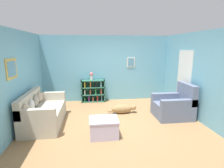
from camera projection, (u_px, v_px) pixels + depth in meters
ground_plane at (114, 122)px, 5.13m from camera, size 14.00×14.00×0.00m
wall_back at (106, 69)px, 7.05m from camera, size 5.60×0.13×2.60m
wall_left at (17, 80)px, 4.55m from camera, size 0.13×5.00×2.60m
wall_right at (198, 76)px, 5.20m from camera, size 0.16×5.00×2.60m
couch at (42, 113)px, 4.88m from camera, size 0.93×1.73×0.93m
bookshelf at (93, 91)px, 6.97m from camera, size 0.93×0.29×0.88m
recliner_chair at (174, 106)px, 5.42m from camera, size 1.07×0.93×1.06m
coffee_table at (104, 127)px, 4.26m from camera, size 0.70×0.57×0.45m
dog at (123, 109)px, 5.77m from camera, size 0.98×0.27×0.30m
vase at (91, 76)px, 6.82m from camera, size 0.14×0.14×0.31m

